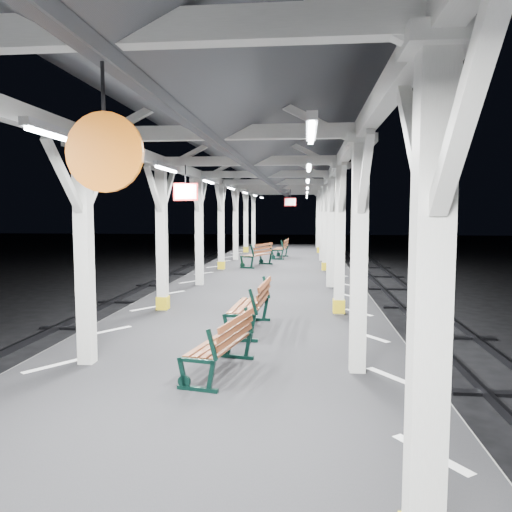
# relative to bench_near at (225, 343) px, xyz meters

# --- Properties ---
(ground) EXTENTS (120.00, 120.00, 0.00)m
(ground) POSITION_rel_bench_near_xyz_m (-0.14, 2.29, -1.44)
(ground) COLOR black
(ground) RESTS_ON ground
(platform) EXTENTS (6.00, 50.00, 1.00)m
(platform) POSITION_rel_bench_near_xyz_m (-0.14, 2.29, -0.94)
(platform) COLOR black
(platform) RESTS_ON ground
(hazard_stripes_left) EXTENTS (1.00, 48.00, 0.01)m
(hazard_stripes_left) POSITION_rel_bench_near_xyz_m (-2.59, 2.29, -0.44)
(hazard_stripes_left) COLOR silver
(hazard_stripes_left) RESTS_ON platform
(hazard_stripes_right) EXTENTS (1.00, 48.00, 0.01)m
(hazard_stripes_right) POSITION_rel_bench_near_xyz_m (2.31, 2.29, -0.44)
(hazard_stripes_right) COLOR silver
(hazard_stripes_right) RESTS_ON platform
(canopy) EXTENTS (5.40, 49.00, 4.65)m
(canopy) POSITION_rel_bench_near_xyz_m (-0.14, 2.28, 3.11)
(canopy) COLOR silver
(canopy) RESTS_ON platform
(bench_near) EXTENTS (0.86, 1.61, 0.83)m
(bench_near) POSITION_rel_bench_near_xyz_m (0.00, 0.00, 0.00)
(bench_near) COLOR black
(bench_near) RESTS_ON platform
(bench_mid) EXTENTS (0.76, 1.80, 0.96)m
(bench_mid) POSITION_rel_bench_near_xyz_m (0.14, 2.58, 0.07)
(bench_mid) COLOR black
(bench_mid) RESTS_ON platform
(bench_far) EXTENTS (1.24, 1.89, 0.96)m
(bench_far) POSITION_rel_bench_near_xyz_m (-0.79, 13.59, 0.07)
(bench_far) COLOR black
(bench_far) RESTS_ON platform
(bench_extra) EXTENTS (0.78, 1.73, 0.91)m
(bench_extra) POSITION_rel_bench_near_xyz_m (-0.01, 17.32, 0.04)
(bench_extra) COLOR black
(bench_extra) RESTS_ON platform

